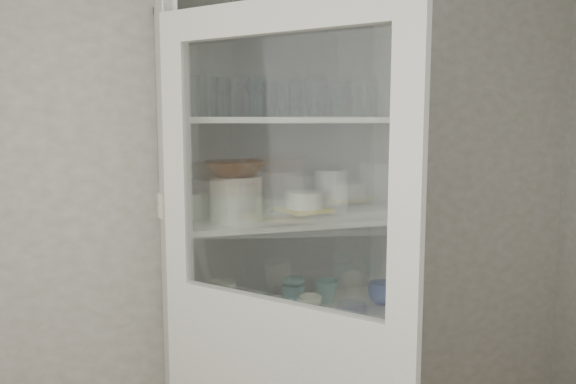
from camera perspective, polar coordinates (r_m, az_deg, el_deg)
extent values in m
cube|color=gray|center=(2.47, -6.00, -0.86)|extent=(3.60, 0.02, 2.60)
cube|color=beige|center=(2.26, -11.94, -8.23)|extent=(0.03, 0.45, 2.10)
cube|color=beige|center=(2.53, 10.60, -6.49)|extent=(0.03, 0.45, 2.10)
cube|color=slate|center=(2.55, -1.41, -6.30)|extent=(1.00, 0.03, 2.10)
cube|color=beige|center=(2.31, 0.00, 18.16)|extent=(1.00, 0.45, 0.03)
cube|color=white|center=(2.40, 0.11, -12.17)|extent=(0.94, 0.42, 0.02)
cube|color=white|center=(2.29, 0.11, -2.71)|extent=(0.94, 0.42, 0.02)
cube|color=white|center=(2.26, 0.11, 7.33)|extent=(0.94, 0.42, 0.02)
cube|color=beige|center=(1.70, -1.07, 17.50)|extent=(0.61, 0.71, 0.10)
cube|color=beige|center=(1.93, -11.15, 2.72)|extent=(0.09, 0.09, 0.80)
cube|color=beige|center=(1.49, 12.06, 1.38)|extent=(0.09, 0.09, 0.80)
cube|color=silver|center=(1.68, -1.03, 2.18)|extent=(0.48, 0.56, 0.78)
cylinder|color=silver|center=(2.08, -10.09, 9.54)|extent=(0.08, 0.08, 0.15)
cylinder|color=silver|center=(2.12, -3.11, 9.61)|extent=(0.08, 0.08, 0.15)
cylinder|color=silver|center=(2.14, -0.67, 9.39)|extent=(0.09, 0.09, 0.13)
cylinder|color=silver|center=(2.14, -1.65, 9.57)|extent=(0.09, 0.09, 0.15)
cylinder|color=silver|center=(2.18, 3.00, 9.54)|extent=(0.08, 0.08, 0.15)
cylinder|color=silver|center=(2.21, 5.16, 9.18)|extent=(0.07, 0.07, 0.12)
cylinder|color=silver|center=(2.23, 8.20, 9.33)|extent=(0.09, 0.09, 0.14)
cylinder|color=silver|center=(2.19, -6.77, 9.57)|extent=(0.09, 0.09, 0.15)
cylinder|color=silver|center=(2.22, -8.19, 9.56)|extent=(0.10, 0.10, 0.16)
cylinder|color=silver|center=(2.22, -2.85, 9.25)|extent=(0.07, 0.07, 0.13)
cylinder|color=silver|center=(2.31, 2.93, 9.50)|extent=(0.09, 0.09, 0.15)
cylinder|color=silver|center=(2.25, 0.59, 9.25)|extent=(0.08, 0.08, 0.13)
cylinder|color=white|center=(2.19, -5.27, -1.47)|extent=(0.20, 0.20, 0.11)
cylinder|color=white|center=(2.32, -10.53, -1.21)|extent=(0.21, 0.21, 0.10)
cylinder|color=beige|center=(2.17, -5.30, 0.80)|extent=(0.26, 0.26, 0.06)
imported|color=brown|center=(2.17, -5.32, 2.40)|extent=(0.29, 0.29, 0.06)
cylinder|color=silver|center=(2.31, 1.68, -2.15)|extent=(0.30, 0.30, 0.02)
cube|color=gold|center=(2.31, 1.68, -1.79)|extent=(0.22, 0.22, 0.01)
cylinder|color=white|center=(2.30, 1.69, -0.79)|extent=(0.19, 0.19, 0.07)
cylinder|color=silver|center=(2.39, 4.42, 0.11)|extent=(0.14, 0.14, 0.18)
imported|color=navy|center=(2.49, 9.55, -10.09)|extent=(0.14, 0.14, 0.09)
imported|color=#286973|center=(2.49, 3.90, -10.01)|extent=(0.14, 0.14, 0.10)
imported|color=white|center=(2.29, 2.24, -11.63)|extent=(0.12, 0.12, 0.09)
cylinder|color=#286973|center=(2.43, 0.55, -10.47)|extent=(0.09, 0.09, 0.09)
ellipsoid|color=#286973|center=(2.41, 0.55, -9.19)|extent=(0.09, 0.09, 0.02)
cylinder|color=#AFAFB7|center=(2.27, -5.64, -12.48)|extent=(0.10, 0.10, 0.04)
cylinder|color=white|center=(2.34, -6.69, -10.66)|extent=(0.12, 0.12, 0.14)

